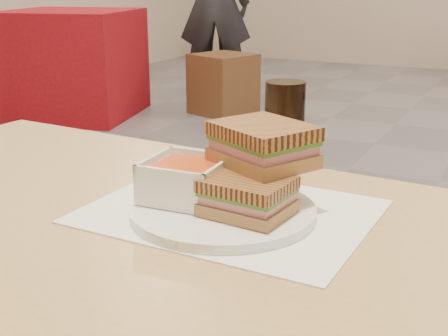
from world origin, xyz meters
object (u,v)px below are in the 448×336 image
at_px(patron_a, 214,2).
at_px(main_table, 130,287).
at_px(plate, 223,211).
at_px(bg_table_0, 74,64).
at_px(cola_glass, 284,124).
at_px(panini_lower, 247,196).
at_px(bg_chair_0l, 97,75).
at_px(bg_chair_0r, 223,84).
at_px(soup_bowl, 186,181).

bearing_deg(patron_a, main_table, -63.87).
distance_m(plate, bg_table_0, 4.22).
bearing_deg(bg_table_0, cola_glass, -44.29).
bearing_deg(panini_lower, plate, 165.45).
height_order(panini_lower, bg_chair_0l, panini_lower).
bearing_deg(cola_glass, bg_chair_0l, 132.65).
bearing_deg(bg_chair_0l, bg_table_0, -69.27).
height_order(cola_glass, bg_chair_0r, cola_glass).
relative_size(plate, patron_a, 0.15).
relative_size(plate, cola_glass, 1.72).
relative_size(main_table, cola_glass, 8.15).
height_order(main_table, bg_table_0, bg_table_0).
relative_size(main_table, bg_table_0, 1.09).
xyz_separation_m(cola_glass, patron_a, (-2.14, 3.81, 0.03)).
xyz_separation_m(soup_bowl, patron_a, (-2.09, 4.08, 0.06)).
distance_m(cola_glass, patron_a, 4.38).
distance_m(main_table, bg_chair_0l, 4.72).
bearing_deg(bg_chair_0r, soup_bowl, -63.85).
bearing_deg(bg_chair_0l, patron_a, 27.31).
xyz_separation_m(main_table, cola_glass, (0.11, 0.32, 0.19)).
height_order(soup_bowl, patron_a, patron_a).
xyz_separation_m(main_table, panini_lower, (0.17, 0.05, 0.16)).
height_order(bg_chair_0l, patron_a, patron_a).
bearing_deg(patron_a, cola_glass, -60.68).
bearing_deg(bg_chair_0l, bg_chair_0r, 1.93).
xyz_separation_m(soup_bowl, bg_chair_0r, (-1.79, 3.64, -0.55)).
bearing_deg(cola_glass, bg_table_0, 135.71).
relative_size(panini_lower, bg_table_0, 0.11).
height_order(cola_glass, bg_chair_0l, cola_glass).
bearing_deg(patron_a, plate, -62.15).
xyz_separation_m(panini_lower, cola_glass, (-0.06, 0.28, 0.03)).
bearing_deg(panini_lower, patron_a, 118.25).
xyz_separation_m(cola_glass, bg_chair_0l, (-3.07, 3.34, -0.59)).
bearing_deg(plate, cola_glass, 93.09).
bearing_deg(main_table, panini_lower, 15.23).
xyz_separation_m(plate, soup_bowl, (-0.06, 0.00, 0.03)).
bearing_deg(main_table, cola_glass, 70.89).
distance_m(soup_bowl, panini_lower, 0.11).
height_order(bg_table_0, bg_chair_0r, bg_table_0).
distance_m(plate, bg_chair_0r, 4.12).
bearing_deg(bg_table_0, panini_lower, -46.44).
relative_size(cola_glass, bg_table_0, 0.13).
bearing_deg(plate, panini_lower, -14.55).
bearing_deg(main_table, plate, 24.27).
bearing_deg(bg_table_0, bg_chair_0l, 110.73).
relative_size(panini_lower, patron_a, 0.07).
height_order(panini_lower, bg_table_0, bg_table_0).
distance_m(bg_chair_0r, patron_a, 0.82).
relative_size(soup_bowl, patron_a, 0.07).
relative_size(bg_table_0, patron_a, 0.66).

